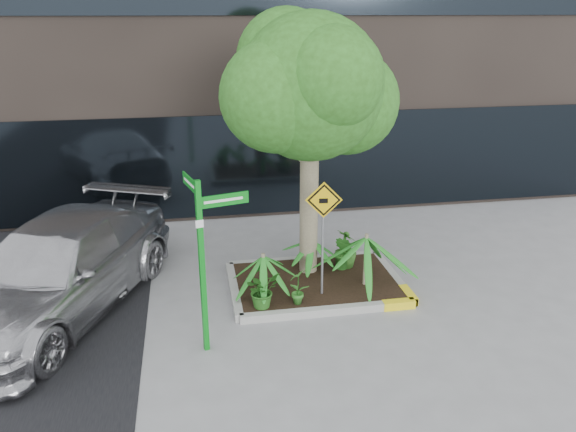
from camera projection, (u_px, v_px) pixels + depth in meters
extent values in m
plane|color=gray|center=(309.00, 295.00, 10.72)|extent=(80.00, 80.00, 0.00)
cube|color=#9E9E99|center=(304.00, 260.00, 12.02)|extent=(3.20, 0.15, 0.15)
cube|color=#9E9E99|center=(329.00, 311.00, 9.99)|extent=(3.20, 0.15, 0.15)
cube|color=#9E9E99|center=(234.00, 290.00, 10.74)|extent=(0.15, 2.20, 0.15)
cube|color=#9E9E99|center=(393.00, 277.00, 11.27)|extent=(0.15, 2.20, 0.15)
cube|color=yellow|center=(399.00, 305.00, 10.21)|extent=(0.60, 0.17, 0.15)
cube|color=black|center=(316.00, 281.00, 10.99)|extent=(3.05, 2.05, 0.06)
cylinder|color=gray|center=(309.00, 199.00, 10.88)|extent=(0.36, 0.36, 3.35)
cylinder|color=gray|center=(316.00, 136.00, 10.48)|extent=(0.63, 0.18, 1.09)
sphere|color=#265418|center=(310.00, 87.00, 10.15)|extent=(2.68, 2.68, 2.68)
sphere|color=#265418|center=(346.00, 102.00, 10.71)|extent=(2.01, 2.01, 2.01)
sphere|color=#265418|center=(276.00, 96.00, 9.87)|extent=(2.01, 2.01, 2.01)
sphere|color=#265418|center=(332.00, 79.00, 9.49)|extent=(1.79, 1.79, 1.79)
sphere|color=#265418|center=(287.00, 60.00, 10.46)|extent=(1.90, 1.90, 1.90)
cylinder|color=gray|center=(365.00, 259.00, 10.64)|extent=(0.07, 0.07, 1.04)
cylinder|color=gray|center=(263.00, 273.00, 10.34)|extent=(0.07, 0.07, 0.80)
cylinder|color=gray|center=(312.00, 253.00, 11.36)|extent=(0.07, 0.07, 0.66)
imported|color=#AFAEB3|center=(58.00, 269.00, 9.92)|extent=(4.33, 6.02, 1.62)
imported|color=#215518|center=(262.00, 290.00, 9.89)|extent=(0.82, 0.82, 0.65)
imported|color=#2A611D|center=(346.00, 248.00, 11.43)|extent=(0.58, 0.58, 0.80)
imported|color=#2B6C21|center=(298.00, 285.00, 9.99)|extent=(0.52, 0.52, 0.71)
imported|color=#25661D|center=(343.00, 252.00, 11.31)|extent=(0.53, 0.53, 0.74)
cube|color=#0C851B|center=(202.00, 269.00, 8.52)|extent=(0.10, 0.10, 2.82)
cube|color=#0C851B|center=(223.00, 200.00, 8.30)|extent=(0.77, 0.22, 0.18)
cube|color=#0C851B|center=(190.00, 183.00, 8.41)|extent=(0.22, 0.77, 0.18)
cube|color=white|center=(224.00, 200.00, 8.29)|extent=(0.59, 0.16, 0.04)
cube|color=white|center=(189.00, 183.00, 8.41)|extent=(0.16, 0.59, 0.04)
cube|color=white|center=(200.00, 224.00, 8.22)|extent=(0.12, 0.03, 0.12)
cylinder|color=slate|center=(323.00, 243.00, 10.18)|extent=(0.07, 0.18, 1.98)
cube|color=#E1B40B|center=(324.00, 200.00, 9.87)|extent=(0.66, 0.11, 0.66)
cube|color=black|center=(324.00, 200.00, 9.86)|extent=(0.58, 0.09, 0.59)
cube|color=#E1B40B|center=(324.00, 200.00, 9.85)|extent=(0.50, 0.07, 0.50)
cube|color=black|center=(323.00, 201.00, 9.85)|extent=(0.16, 0.03, 0.09)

